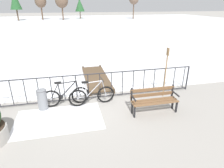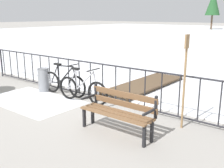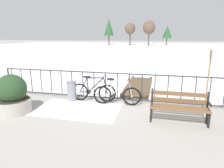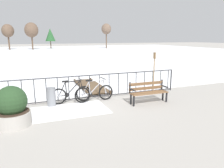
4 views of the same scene
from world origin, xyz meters
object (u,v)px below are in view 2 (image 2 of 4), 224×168
at_px(bicycle_second, 82,89).
at_px(oar_upright, 185,76).
at_px(trash_bin, 44,80).
at_px(bicycle_near_railing, 64,83).
at_px(park_bench, 119,109).

height_order(bicycle_second, oar_upright, oar_upright).
bearing_deg(trash_bin, bicycle_second, -1.84).
bearing_deg(bicycle_near_railing, oar_upright, -1.89).
distance_m(bicycle_near_railing, park_bench, 3.16).
bearing_deg(park_bench, trash_bin, 164.46).
relative_size(park_bench, trash_bin, 2.19).
bearing_deg(oar_upright, bicycle_near_railing, 178.11).
relative_size(bicycle_second, park_bench, 1.07).
distance_m(park_bench, trash_bin, 3.90).
bearing_deg(park_bench, bicycle_second, 153.78).
bearing_deg(bicycle_near_railing, trash_bin, -172.36).
distance_m(trash_bin, oar_upright, 4.73).
relative_size(trash_bin, oar_upright, 0.37).
distance_m(bicycle_near_railing, bicycle_second, 0.95).
xyz_separation_m(bicycle_second, trash_bin, (-1.75, 0.06, 0.00)).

